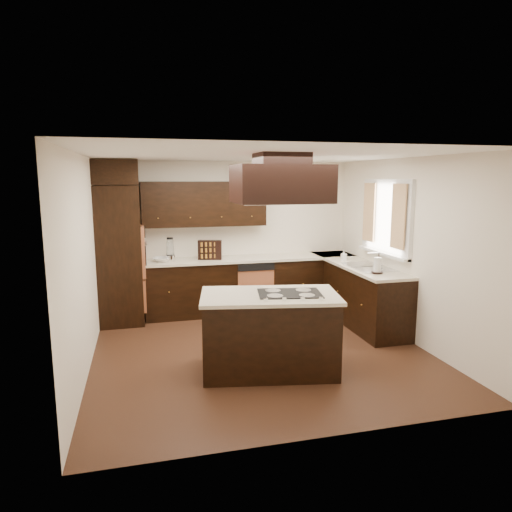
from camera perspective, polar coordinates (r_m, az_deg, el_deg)
The scene contains 30 objects.
floor at distance 6.09m, azimuth 0.48°, elevation -11.80°, with size 4.20×4.20×0.02m, color #502E1B.
ceiling at distance 5.68m, azimuth 0.52°, elevation 12.60°, with size 4.20×4.20×0.02m, color white.
wall_back at distance 7.79m, azimuth -3.44°, elevation 2.52°, with size 4.20×0.02×2.50m, color #F1E5CD.
wall_front at distance 3.79m, azimuth 8.64°, elevation -5.29°, with size 4.20×0.02×2.50m, color #F1E5CD.
wall_left at distance 5.61m, azimuth -20.84°, elevation -0.93°, with size 0.02×4.20×2.50m, color #F1E5CD.
wall_right at distance 6.60m, azimuth 18.51°, elevation 0.72°, with size 0.02×4.20×2.50m, color #F1E5CD.
oven_column at distance 7.29m, azimuth -16.65°, elevation 0.12°, with size 0.65×0.75×2.12m, color black.
wall_oven_face at distance 7.27m, azimuth -13.92°, elevation 0.70°, with size 0.05×0.62×0.78m, color #B2613B.
base_cabinets_back at distance 7.64m, azimuth -2.68°, elevation -3.79°, with size 2.93×0.60×0.88m, color black.
base_cabinets_right at distance 7.38m, azimuth 12.36°, elevation -4.51°, with size 0.60×2.40×0.88m, color black.
countertop_back at distance 7.53m, azimuth -2.69°, elevation -0.42°, with size 2.93×0.63×0.04m, color beige.
countertop_right at distance 7.27m, azimuth 12.39°, elevation -1.00°, with size 0.63×2.40×0.04m, color beige.
upper_cabinets at distance 7.49m, azimuth -6.48°, elevation 6.49°, with size 2.00×0.34×0.72m, color black.
dishwasher_front at distance 7.44m, azimuth -0.01°, elevation -4.51°, with size 0.60×0.05×0.72m, color #B2613B.
window_frame at distance 7.00m, azimuth 15.98°, elevation 4.64°, with size 0.06×1.32×1.12m, color white.
window_pane at distance 7.02m, azimuth 16.18°, elevation 4.64°, with size 0.00×1.20×1.00m, color white.
curtain_left at distance 6.61m, azimuth 17.38°, elevation 4.72°, with size 0.02×0.34×0.90m, color #FEEABD.
curtain_right at distance 7.34m, azimuth 13.95°, elevation 5.33°, with size 0.02×0.34×0.90m, color #FEEABD.
sink_rim at distance 6.97m, azimuth 13.79°, elevation -1.32°, with size 0.52×0.84×0.01m, color silver.
island at distance 5.35m, azimuth 1.70°, elevation -9.77°, with size 1.51×0.82×0.88m, color black.
island_top at distance 5.22m, azimuth 1.72°, elevation -5.00°, with size 1.56×0.88×0.04m, color beige.
cooktop at distance 5.24m, azimuth 4.22°, elevation -4.67°, with size 0.71×0.47×0.01m, color black.
range_hood at distance 5.17m, azimuth 3.17°, elevation 8.98°, with size 1.05×0.72×0.42m, color black.
hood_duct at distance 5.17m, azimuth 3.20°, elevation 12.03°, with size 0.55×0.50×0.13m, color black.
blender_base at distance 7.34m, azimuth -10.65°, elevation -0.29°, with size 0.15×0.15×0.10m, color silver.
blender_pitcher at distance 7.31m, azimuth -10.69°, elevation 1.10°, with size 0.13×0.13×0.26m, color silver.
spice_rack at distance 7.41m, azimuth -5.79°, elevation 0.76°, with size 0.38×0.09×0.32m, color black.
mixing_bowl at distance 7.36m, azimuth -11.69°, elevation -0.43°, with size 0.27×0.27×0.07m, color white.
soap_bottle at distance 7.46m, azimuth 10.91°, elevation 0.10°, with size 0.07×0.08×0.16m, color white.
paper_towel at distance 6.52m, azimuth 14.94°, elevation -1.15°, with size 0.10×0.10×0.22m, color white.
Camera 1 is at (-1.44, -5.48, 2.23)m, focal length 32.00 mm.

